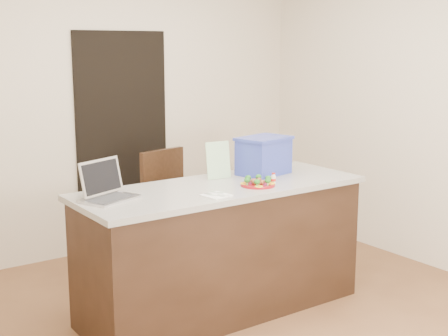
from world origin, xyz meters
TOP-DOWN VIEW (x-y plane):
  - ground at (0.00, 0.00)m, footprint 4.00×4.00m
  - room_shell at (0.00, 0.00)m, footprint 4.00×4.00m
  - doorway at (0.10, 1.98)m, footprint 0.90×0.02m
  - island at (0.00, 0.25)m, footprint 2.06×0.76m
  - plate at (0.19, 0.09)m, footprint 0.24×0.24m
  - meatballs at (0.19, 0.09)m, footprint 0.09×0.10m
  - broccoli at (0.19, 0.09)m, footprint 0.20×0.20m
  - pepper_rings at (0.19, 0.09)m, footprint 0.21×0.21m
  - napkin at (-0.21, 0.02)m, footprint 0.18×0.18m
  - fork at (-0.23, 0.03)m, footprint 0.08×0.15m
  - knife at (-0.18, -0.00)m, footprint 0.07×0.17m
  - yogurt_bottle at (0.33, 0.09)m, footprint 0.03×0.03m
  - laptop at (-0.81, 0.36)m, footprint 0.40×0.38m
  - leaflet at (0.11, 0.44)m, footprint 0.19×0.06m
  - blue_box at (0.48, 0.38)m, footprint 0.44×0.36m
  - chair at (0.10, 1.14)m, footprint 0.54×0.55m

SIDE VIEW (x-z plane):
  - ground at x=0.00m, z-range 0.00..0.00m
  - island at x=0.00m, z-range 0.00..0.92m
  - chair at x=0.10m, z-range 0.07..1.09m
  - napkin at x=-0.21m, z-range 0.92..0.93m
  - plate at x=0.19m, z-range 0.92..0.94m
  - fork at x=-0.23m, z-range 0.93..0.93m
  - knife at x=-0.18m, z-range 0.93..0.93m
  - pepper_rings at x=0.19m, z-range 0.93..0.94m
  - yogurt_bottle at x=0.33m, z-range 0.91..0.99m
  - meatballs at x=0.19m, z-range 0.93..0.97m
  - broccoli at x=0.19m, z-range 0.95..0.98m
  - laptop at x=-0.81m, z-range 0.86..1.11m
  - doorway at x=0.10m, z-range 0.00..2.00m
  - leaflet at x=0.11m, z-range 0.92..1.19m
  - blue_box at x=0.48m, z-range 0.92..1.20m
  - room_shell at x=0.00m, z-range -0.38..3.62m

